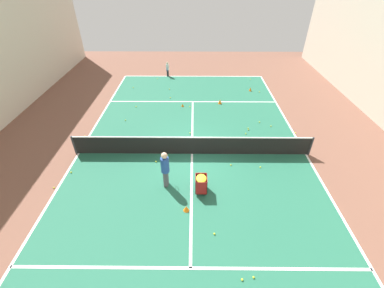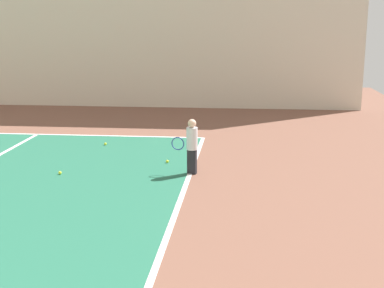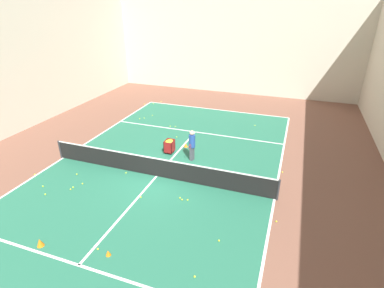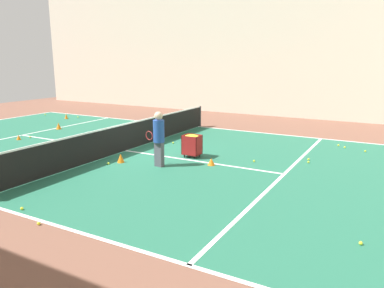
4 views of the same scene
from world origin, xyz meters
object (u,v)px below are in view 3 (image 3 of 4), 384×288
at_px(training_cone_1, 40,242).
at_px(tennis_net, 156,167).
at_px(coach_at_net, 192,143).
at_px(ball_cart, 169,144).

bearing_deg(training_cone_1, tennis_net, 71.80).
relative_size(tennis_net, coach_at_net, 6.74).
relative_size(tennis_net, training_cone_1, 38.46).
relative_size(coach_at_net, training_cone_1, 5.71).
bearing_deg(coach_at_net, ball_cart, -96.65).
distance_m(tennis_net, training_cone_1, 5.81).
bearing_deg(training_cone_1, ball_cart, 79.95).
height_order(tennis_net, coach_at_net, coach_at_net).
height_order(tennis_net, ball_cart, tennis_net).
height_order(ball_cart, training_cone_1, ball_cart).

